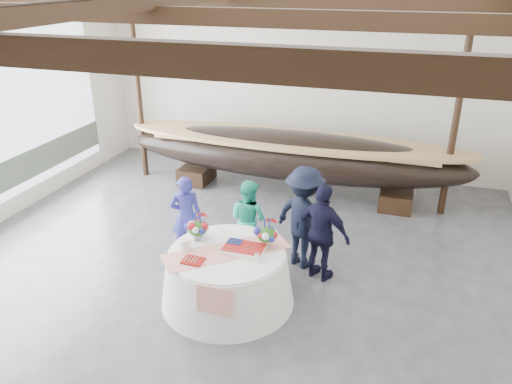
% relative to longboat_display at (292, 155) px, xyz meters
% --- Properties ---
extents(floor, '(10.00, 12.00, 0.01)m').
position_rel_longboat_display_xyz_m(floor, '(-0.23, -4.29, -0.93)').
color(floor, '#3D3D42').
rests_on(floor, ground).
extents(wall_back, '(10.00, 0.02, 4.50)m').
position_rel_longboat_display_xyz_m(wall_back, '(-0.23, 1.71, 1.32)').
color(wall_back, silver).
rests_on(wall_back, ground).
extents(pavilion_structure, '(9.80, 11.76, 4.50)m').
position_rel_longboat_display_xyz_m(pavilion_structure, '(-0.23, -3.53, 3.07)').
color(pavilion_structure, black).
rests_on(pavilion_structure, ground).
extents(longboat_display, '(7.79, 1.56, 1.46)m').
position_rel_longboat_display_xyz_m(longboat_display, '(0.00, 0.00, 0.00)').
color(longboat_display, black).
rests_on(longboat_display, ground).
extents(banquet_table, '(2.04, 2.04, 0.87)m').
position_rel_longboat_display_xyz_m(banquet_table, '(0.09, -4.24, -0.50)').
color(banquet_table, silver).
rests_on(banquet_table, ground).
extents(tabletop_items, '(1.78, 1.65, 0.40)m').
position_rel_longboat_display_xyz_m(tabletop_items, '(0.06, -4.06, 0.09)').
color(tabletop_items, red).
rests_on(tabletop_items, banquet_table).
extents(guest_woman_blue, '(0.65, 0.57, 1.50)m').
position_rel_longboat_display_xyz_m(guest_woman_blue, '(-1.09, -3.15, -0.18)').
color(guest_woman_blue, navy).
rests_on(guest_woman_blue, ground).
extents(guest_woman_teal, '(0.85, 0.76, 1.44)m').
position_rel_longboat_display_xyz_m(guest_woman_teal, '(-0.04, -2.87, -0.21)').
color(guest_woman_teal, '#21AD8D').
rests_on(guest_woman_teal, ground).
extents(guest_man_left, '(1.34, 1.13, 1.80)m').
position_rel_longboat_display_xyz_m(guest_man_left, '(0.95, -2.86, -0.03)').
color(guest_man_left, black).
rests_on(guest_man_left, ground).
extents(guest_man_right, '(1.06, 0.73, 1.66)m').
position_rel_longboat_display_xyz_m(guest_man_right, '(1.32, -3.18, -0.10)').
color(guest_man_right, black).
rests_on(guest_man_right, ground).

